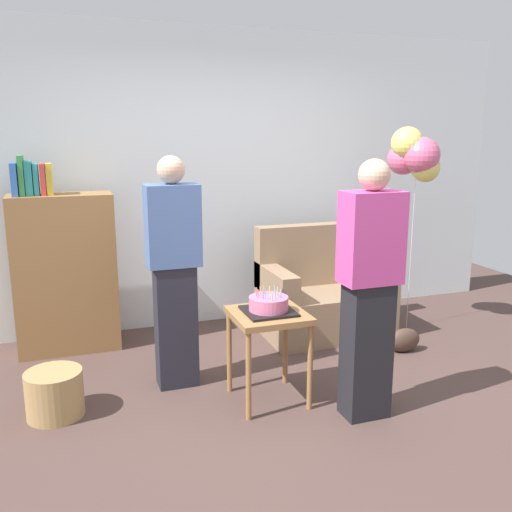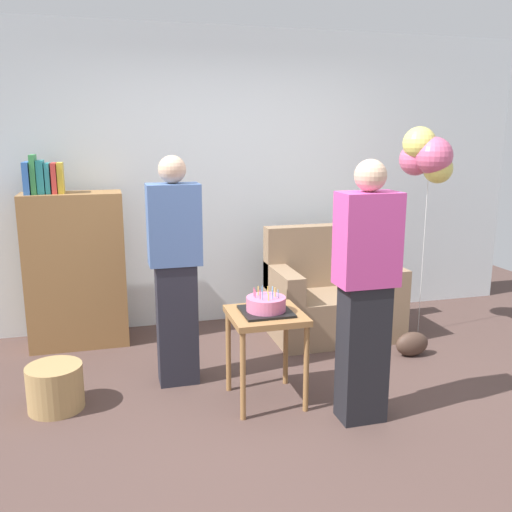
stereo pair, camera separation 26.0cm
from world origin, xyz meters
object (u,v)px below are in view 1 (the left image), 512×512
(person_holding_cake, at_px, (369,290))
(wicker_basket, at_px, (55,394))
(couch, at_px, (322,296))
(side_table, at_px, (268,326))
(handbag, at_px, (404,340))
(birthday_cake, at_px, (269,305))
(bookshelf, at_px, (65,271))
(balloon_bunch, at_px, (414,155))
(person_blowing_candles, at_px, (174,272))

(person_holding_cake, distance_m, wicker_basket, 2.09)
(couch, bearing_deg, side_table, -130.53)
(handbag, bearing_deg, birthday_cake, -162.68)
(bookshelf, distance_m, handbag, 2.85)
(balloon_bunch, bearing_deg, side_table, -152.44)
(birthday_cake, height_order, handbag, birthday_cake)
(person_holding_cake, relative_size, balloon_bunch, 0.89)
(wicker_basket, height_order, balloon_bunch, balloon_bunch)
(balloon_bunch, bearing_deg, couch, 163.68)
(person_blowing_candles, height_order, wicker_basket, person_blowing_candles)
(side_table, bearing_deg, couch, 49.47)
(side_table, bearing_deg, birthday_cake, -164.89)
(balloon_bunch, bearing_deg, birthday_cake, -152.44)
(bookshelf, height_order, side_table, bookshelf)
(person_holding_cake, bearing_deg, side_table, -35.74)
(wicker_basket, relative_size, balloon_bunch, 0.20)
(side_table, distance_m, handbag, 1.49)
(couch, distance_m, side_table, 1.43)
(bookshelf, bearing_deg, birthday_cake, -48.25)
(bookshelf, bearing_deg, person_holding_cake, -45.46)
(couch, distance_m, balloon_bunch, 1.46)
(bookshelf, relative_size, person_blowing_candles, 0.99)
(handbag, bearing_deg, person_holding_cake, -136.23)
(handbag, distance_m, balloon_bunch, 1.58)
(birthday_cake, distance_m, handbag, 1.54)
(bookshelf, height_order, person_holding_cake, person_holding_cake)
(couch, bearing_deg, handbag, -56.19)
(bookshelf, bearing_deg, couch, -8.47)
(person_blowing_candles, height_order, balloon_bunch, balloon_bunch)
(couch, relative_size, side_table, 1.76)
(side_table, height_order, person_holding_cake, person_holding_cake)
(birthday_cake, xyz_separation_m, wicker_basket, (-1.36, 0.25, -0.52))
(balloon_bunch, bearing_deg, person_blowing_candles, -169.29)
(birthday_cake, xyz_separation_m, handbag, (1.36, 0.42, -0.57))
(bookshelf, distance_m, person_blowing_candles, 1.21)
(bookshelf, bearing_deg, handbag, -20.53)
(person_blowing_candles, distance_m, balloon_bunch, 2.35)
(person_holding_cake, bearing_deg, wicker_basket, -17.27)
(handbag, bearing_deg, bookshelf, 159.47)
(birthday_cake, relative_size, person_holding_cake, 0.20)
(bookshelf, relative_size, side_table, 2.58)
(birthday_cake, height_order, balloon_bunch, balloon_bunch)
(birthday_cake, bearing_deg, balloon_bunch, 27.56)
(couch, bearing_deg, bookshelf, 171.53)
(couch, height_order, balloon_bunch, balloon_bunch)
(couch, xyz_separation_m, handbag, (0.44, -0.66, -0.24))
(couch, relative_size, wicker_basket, 3.06)
(person_holding_cake, height_order, handbag, person_holding_cake)
(wicker_basket, relative_size, handbag, 1.29)
(couch, xyz_separation_m, birthday_cake, (-0.92, -1.08, 0.33))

